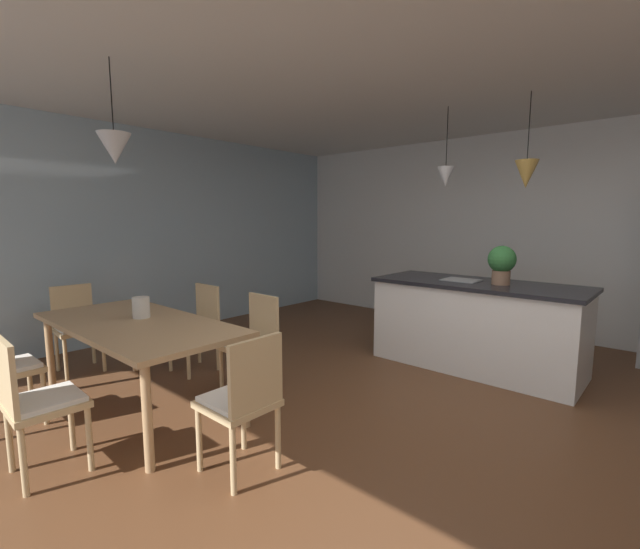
{
  "coord_description": "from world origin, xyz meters",
  "views": [
    {
      "loc": [
        1.33,
        -2.81,
        1.54
      ],
      "look_at": [
        -1.43,
        0.32,
        0.99
      ],
      "focal_mm": 23.65,
      "sensor_mm": 36.0,
      "label": 1
    }
  ],
  "objects_px": {
    "chair_far_left": "(197,324)",
    "kitchen_island": "(476,324)",
    "chair_window_end": "(77,325)",
    "chair_kitchen_end": "(243,399)",
    "dining_table": "(137,329)",
    "chair_near_right": "(36,400)",
    "chair_far_right": "(253,341)",
    "vase_on_dining_table": "(141,307)",
    "potted_plant_on_island": "(502,262)"
  },
  "relations": [
    {
      "from": "dining_table",
      "to": "chair_kitchen_end",
      "type": "distance_m",
      "value": 1.36
    },
    {
      "from": "dining_table",
      "to": "vase_on_dining_table",
      "type": "relative_size",
      "value": 11.2
    },
    {
      "from": "chair_far_left",
      "to": "chair_far_right",
      "type": "relative_size",
      "value": 1.0
    },
    {
      "from": "chair_far_left",
      "to": "chair_kitchen_end",
      "type": "distance_m",
      "value": 1.97
    },
    {
      "from": "chair_window_end",
      "to": "chair_far_right",
      "type": "relative_size",
      "value": 1.0
    },
    {
      "from": "dining_table",
      "to": "chair_near_right",
      "type": "distance_m",
      "value": 0.95
    },
    {
      "from": "chair_far_left",
      "to": "chair_window_end",
      "type": "relative_size",
      "value": 1.0
    },
    {
      "from": "chair_near_right",
      "to": "chair_far_left",
      "type": "bearing_deg",
      "value": 117.96
    },
    {
      "from": "chair_far_left",
      "to": "chair_kitchen_end",
      "type": "xyz_separation_m",
      "value": [
        1.78,
        -0.83,
        0.0
      ]
    },
    {
      "from": "chair_kitchen_end",
      "to": "chair_window_end",
      "type": "bearing_deg",
      "value": 179.91
    },
    {
      "from": "chair_window_end",
      "to": "kitchen_island",
      "type": "bearing_deg",
      "value": 42.69
    },
    {
      "from": "dining_table",
      "to": "chair_near_right",
      "type": "bearing_deg",
      "value": -62.1
    },
    {
      "from": "kitchen_island",
      "to": "chair_far_right",
      "type": "bearing_deg",
      "value": -122.16
    },
    {
      "from": "chair_far_left",
      "to": "vase_on_dining_table",
      "type": "bearing_deg",
      "value": -65.01
    },
    {
      "from": "chair_window_end",
      "to": "potted_plant_on_island",
      "type": "xyz_separation_m",
      "value": [
        3.24,
        2.78,
        0.64
      ]
    },
    {
      "from": "chair_near_right",
      "to": "kitchen_island",
      "type": "bearing_deg",
      "value": 71.11
    },
    {
      "from": "chair_far_left",
      "to": "potted_plant_on_island",
      "type": "bearing_deg",
      "value": 40.05
    },
    {
      "from": "chair_kitchen_end",
      "to": "kitchen_island",
      "type": "relative_size",
      "value": 0.42
    },
    {
      "from": "chair_kitchen_end",
      "to": "chair_window_end",
      "type": "distance_m",
      "value": 2.69
    },
    {
      "from": "dining_table",
      "to": "chair_near_right",
      "type": "height_order",
      "value": "chair_near_right"
    },
    {
      "from": "dining_table",
      "to": "potted_plant_on_island",
      "type": "height_order",
      "value": "potted_plant_on_island"
    },
    {
      "from": "chair_near_right",
      "to": "chair_window_end",
      "type": "xyz_separation_m",
      "value": [
        -1.78,
        0.83,
        0.0
      ]
    },
    {
      "from": "dining_table",
      "to": "vase_on_dining_table",
      "type": "bearing_deg",
      "value": 136.81
    },
    {
      "from": "potted_plant_on_island",
      "to": "chair_kitchen_end",
      "type": "bearing_deg",
      "value": -101.2
    },
    {
      "from": "dining_table",
      "to": "kitchen_island",
      "type": "height_order",
      "value": "kitchen_island"
    },
    {
      "from": "chair_kitchen_end",
      "to": "chair_far_right",
      "type": "relative_size",
      "value": 1.0
    },
    {
      "from": "kitchen_island",
      "to": "chair_kitchen_end",
      "type": "bearing_deg",
      "value": -96.73
    },
    {
      "from": "chair_far_right",
      "to": "kitchen_island",
      "type": "height_order",
      "value": "kitchen_island"
    },
    {
      "from": "chair_far_left",
      "to": "kitchen_island",
      "type": "height_order",
      "value": "kitchen_island"
    },
    {
      "from": "chair_far_left",
      "to": "chair_window_end",
      "type": "distance_m",
      "value": 1.22
    },
    {
      "from": "chair_kitchen_end",
      "to": "vase_on_dining_table",
      "type": "relative_size",
      "value": 5.0
    },
    {
      "from": "chair_far_left",
      "to": "potted_plant_on_island",
      "type": "distance_m",
      "value": 3.12
    },
    {
      "from": "dining_table",
      "to": "chair_far_right",
      "type": "distance_m",
      "value": 0.95
    },
    {
      "from": "dining_table",
      "to": "chair_far_left",
      "type": "distance_m",
      "value": 0.95
    },
    {
      "from": "chair_window_end",
      "to": "vase_on_dining_table",
      "type": "bearing_deg",
      "value": 3.97
    },
    {
      "from": "vase_on_dining_table",
      "to": "chair_window_end",
      "type": "bearing_deg",
      "value": -176.03
    },
    {
      "from": "chair_kitchen_end",
      "to": "potted_plant_on_island",
      "type": "height_order",
      "value": "potted_plant_on_island"
    },
    {
      "from": "kitchen_island",
      "to": "chair_window_end",
      "type": "bearing_deg",
      "value": -137.31
    },
    {
      "from": "vase_on_dining_table",
      "to": "potted_plant_on_island",
      "type": "bearing_deg",
      "value": 53.54
    },
    {
      "from": "kitchen_island",
      "to": "dining_table",
      "type": "bearing_deg",
      "value": -120.97
    },
    {
      "from": "chair_far_left",
      "to": "vase_on_dining_table",
      "type": "xyz_separation_m",
      "value": [
        0.34,
        -0.73,
        0.34
      ]
    },
    {
      "from": "chair_far_right",
      "to": "vase_on_dining_table",
      "type": "relative_size",
      "value": 5.0
    },
    {
      "from": "chair_near_right",
      "to": "chair_far_right",
      "type": "relative_size",
      "value": 1.0
    },
    {
      "from": "dining_table",
      "to": "chair_window_end",
      "type": "distance_m",
      "value": 1.36
    },
    {
      "from": "chair_window_end",
      "to": "kitchen_island",
      "type": "height_order",
      "value": "kitchen_island"
    },
    {
      "from": "dining_table",
      "to": "chair_window_end",
      "type": "height_order",
      "value": "chair_window_end"
    },
    {
      "from": "chair_near_right",
      "to": "vase_on_dining_table",
      "type": "relative_size",
      "value": 5.0
    },
    {
      "from": "chair_far_right",
      "to": "potted_plant_on_island",
      "type": "relative_size",
      "value": 2.27
    },
    {
      "from": "chair_kitchen_end",
      "to": "vase_on_dining_table",
      "type": "distance_m",
      "value": 1.48
    },
    {
      "from": "chair_far_left",
      "to": "dining_table",
      "type": "bearing_deg",
      "value": -61.99
    }
  ]
}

